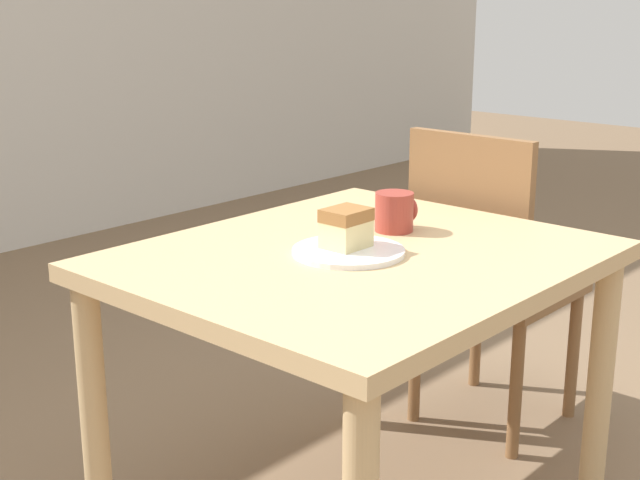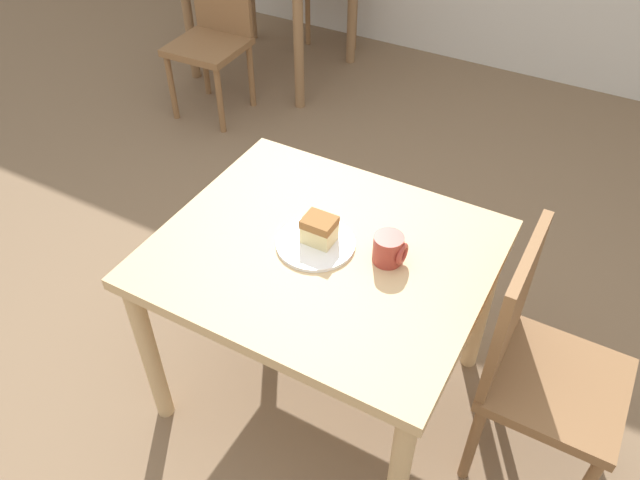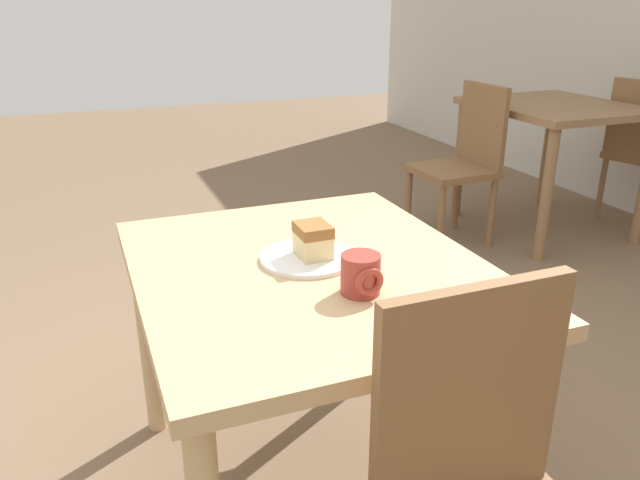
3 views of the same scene
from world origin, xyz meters
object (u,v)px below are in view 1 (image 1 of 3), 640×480
object	(u,v)px
chair_near_window	(487,273)
plate	(349,251)
cake_slice	(346,228)
dining_table_near	(358,295)
coffee_mug	(395,212)

from	to	relation	value
chair_near_window	plate	size ratio (longest dim) A/B	3.66
chair_near_window	cake_slice	xyz separation A→B (m)	(-0.71, -0.07, 0.29)
dining_table_near	coffee_mug	bearing A→B (deg)	14.32
plate	coffee_mug	bearing A→B (deg)	11.36
chair_near_window	dining_table_near	bearing A→B (deg)	97.28
coffee_mug	dining_table_near	bearing A→B (deg)	-165.68
plate	cake_slice	distance (m)	0.05
plate	coffee_mug	xyz separation A→B (m)	(0.22, 0.04, 0.04)
plate	cake_slice	bearing A→B (deg)	64.02
cake_slice	plate	bearing A→B (deg)	-115.98
plate	cake_slice	size ratio (longest dim) A/B	2.53
chair_near_window	cake_slice	world-z (taller)	chair_near_window
dining_table_near	coffee_mug	world-z (taller)	coffee_mug
plate	coffee_mug	distance (m)	0.23
plate	cake_slice	xyz separation A→B (m)	(0.01, 0.01, 0.05)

